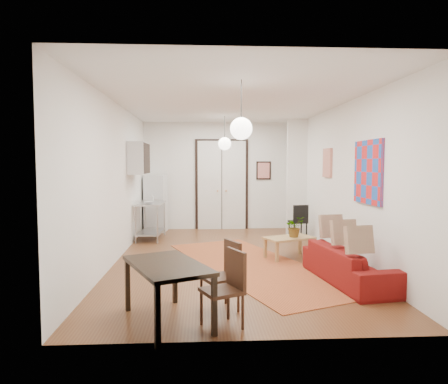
{
  "coord_description": "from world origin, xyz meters",
  "views": [
    {
      "loc": [
        -0.52,
        -7.38,
        1.77
      ],
      "look_at": [
        -0.12,
        0.1,
        1.25
      ],
      "focal_mm": 32.0,
      "sensor_mm": 36.0,
      "label": 1
    }
  ],
  "objects": [
    {
      "name": "floor",
      "position": [
        0.0,
        0.0,
        0.0
      ],
      "size": [
        7.0,
        7.0,
        0.0
      ],
      "primitive_type": "plane",
      "color": "brown",
      "rests_on": "ground"
    },
    {
      "name": "ceiling",
      "position": [
        0.0,
        0.0,
        2.9
      ],
      "size": [
        4.2,
        7.0,
        0.02
      ],
      "primitive_type": "cube",
      "color": "white",
      "rests_on": "wall_back"
    },
    {
      "name": "wall_back",
      "position": [
        0.0,
        3.5,
        1.45
      ],
      "size": [
        4.2,
        0.02,
        2.9
      ],
      "primitive_type": "cube",
      "color": "white",
      "rests_on": "floor"
    },
    {
      "name": "wall_front",
      "position": [
        0.0,
        -3.5,
        1.45
      ],
      "size": [
        4.2,
        0.02,
        2.9
      ],
      "primitive_type": "cube",
      "color": "white",
      "rests_on": "floor"
    },
    {
      "name": "wall_left",
      "position": [
        -2.1,
        0.0,
        1.45
      ],
      "size": [
        0.02,
        7.0,
        2.9
      ],
      "primitive_type": "cube",
      "color": "white",
      "rests_on": "floor"
    },
    {
      "name": "wall_right",
      "position": [
        2.1,
        0.0,
        1.45
      ],
      "size": [
        0.02,
        7.0,
        2.9
      ],
      "primitive_type": "cube",
      "color": "white",
      "rests_on": "floor"
    },
    {
      "name": "double_doors",
      "position": [
        0.0,
        3.46,
        1.2
      ],
      "size": [
        1.44,
        0.06,
        2.5
      ],
      "primitive_type": "cube",
      "color": "silver",
      "rests_on": "wall_back"
    },
    {
      "name": "stub_partition",
      "position": [
        1.85,
        2.55,
        1.45
      ],
      "size": [
        0.5,
        0.1,
        2.9
      ],
      "primitive_type": "cube",
      "color": "white",
      "rests_on": "floor"
    },
    {
      "name": "wall_cabinet",
      "position": [
        -1.92,
        1.5,
        1.9
      ],
      "size": [
        0.35,
        1.0,
        0.7
      ],
      "primitive_type": "cube",
      "color": "silver",
      "rests_on": "wall_left"
    },
    {
      "name": "painting_popart",
      "position": [
        2.08,
        -1.25,
        1.65
      ],
      "size": [
        0.05,
        1.0,
        1.0
      ],
      "primitive_type": "cube",
      "color": "red",
      "rests_on": "wall_right"
    },
    {
      "name": "painting_abstract",
      "position": [
        2.08,
        0.8,
        1.8
      ],
      "size": [
        0.05,
        0.5,
        0.6
      ],
      "primitive_type": "cube",
      "color": "beige",
      "rests_on": "wall_right"
    },
    {
      "name": "poster_back",
      "position": [
        1.15,
        3.47,
        1.6
      ],
      "size": [
        0.4,
        0.03,
        0.5
      ],
      "primitive_type": "cube",
      "color": "red",
      "rests_on": "wall_back"
    },
    {
      "name": "print_left",
      "position": [
        -2.07,
        2.0,
        1.95
      ],
      "size": [
        0.03,
        0.44,
        0.54
      ],
      "primitive_type": "cube",
      "color": "#915B3C",
      "rests_on": "wall_left"
    },
    {
      "name": "pendant_back",
      "position": [
        0.0,
        2.0,
        2.25
      ],
      "size": [
        0.3,
        0.3,
        0.8
      ],
      "color": "white",
      "rests_on": "ceiling"
    },
    {
      "name": "pendant_front",
      "position": [
        0.0,
        -2.0,
        2.25
      ],
      "size": [
        0.3,
        0.3,
        0.8
      ],
      "color": "white",
      "rests_on": "ceiling"
    },
    {
      "name": "kilim_rug",
      "position": [
        0.37,
        -0.52,
        0.01
      ],
      "size": [
        3.16,
        4.72,
        0.01
      ],
      "primitive_type": "cube",
      "rotation": [
        0.0,
        0.0,
        0.38
      ],
      "color": "#BB582E",
      "rests_on": "floor"
    },
    {
      "name": "sofa",
      "position": [
        1.68,
        -1.6,
        0.27
      ],
      "size": [
        0.98,
        1.95,
        0.54
      ],
      "primitive_type": "imported",
      "rotation": [
        0.0,
        0.0,
        1.71
      ],
      "color": "maroon",
      "rests_on": "floor"
    },
    {
      "name": "coffee_table",
      "position": [
        1.11,
        -0.01,
        0.35
      ],
      "size": [
        1.03,
        0.81,
        0.4
      ],
      "rotation": [
        0.0,
        0.0,
        0.4
      ],
      "color": "tan",
      "rests_on": "floor"
    },
    {
      "name": "potted_plant",
      "position": [
        1.21,
        -0.01,
        0.6
      ],
      "size": [
        0.42,
        0.44,
        0.39
      ],
      "primitive_type": "imported",
      "rotation": [
        0.0,
        0.0,
        0.4
      ],
      "color": "#2E5928",
      "rests_on": "coffee_table"
    },
    {
      "name": "kitchen_counter",
      "position": [
        -1.75,
        2.06,
        0.56
      ],
      "size": [
        0.63,
        1.17,
        0.87
      ],
      "rotation": [
        0.0,
        0.0,
        -0.06
      ],
      "color": "#A8AAAD",
      "rests_on": "floor"
    },
    {
      "name": "bowl",
      "position": [
        -1.75,
        1.76,
        0.9
      ],
      "size": [
        0.22,
        0.22,
        0.05
      ],
      "primitive_type": "imported",
      "rotation": [
        0.0,
        0.0,
        -0.06
      ],
      "color": "silver",
      "rests_on": "kitchen_counter"
    },
    {
      "name": "soap_bottle",
      "position": [
        -1.75,
        2.31,
        0.96
      ],
      "size": [
        0.09,
        0.09,
        0.18
      ],
      "primitive_type": "imported",
      "rotation": [
        0.0,
        0.0,
        -0.06
      ],
      "color": "teal",
      "rests_on": "kitchen_counter"
    },
    {
      "name": "fridge",
      "position": [
        -1.75,
        3.15,
        0.74
      ],
      "size": [
        0.59,
        0.59,
        1.48
      ],
      "primitive_type": "cube",
      "rotation": [
        0.0,
        0.0,
        -0.14
      ],
      "color": "silver",
      "rests_on": "floor"
    },
    {
      "name": "dining_table",
      "position": [
        -0.92,
        -2.99,
        0.6
      ],
      "size": [
        1.14,
        1.39,
        0.67
      ],
      "rotation": [
        0.0,
        0.0,
        0.43
      ],
      "color": "black",
      "rests_on": "floor"
    },
    {
      "name": "dining_chair_near",
      "position": [
        -0.32,
        -2.56,
        0.48
      ],
      "size": [
        0.52,
        0.62,
        0.84
      ],
      "rotation": [
        0.0,
        0.0,
        -1.14
      ],
      "color": "#3C1F13",
      "rests_on": "floor"
    },
    {
      "name": "dining_chair_far",
      "position": [
        -0.32,
        -3.07,
        0.48
      ],
      "size": [
        0.52,
        0.62,
        0.84
      ],
      "rotation": [
        0.0,
        0.0,
        -1.14
      ],
      "color": "#3C1F13",
      "rests_on": "floor"
    },
    {
      "name": "black_side_chair",
      "position": [
        1.75,
        2.03,
        0.47
      ],
      "size": [
        0.43,
        0.43,
        0.82
      ],
      "rotation": [
        0.0,
        0.0,
        3.31
      ],
      "color": "black",
      "rests_on": "floor"
    }
  ]
}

